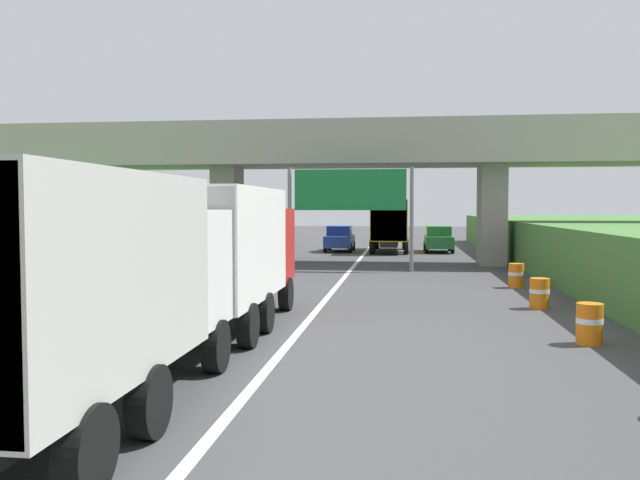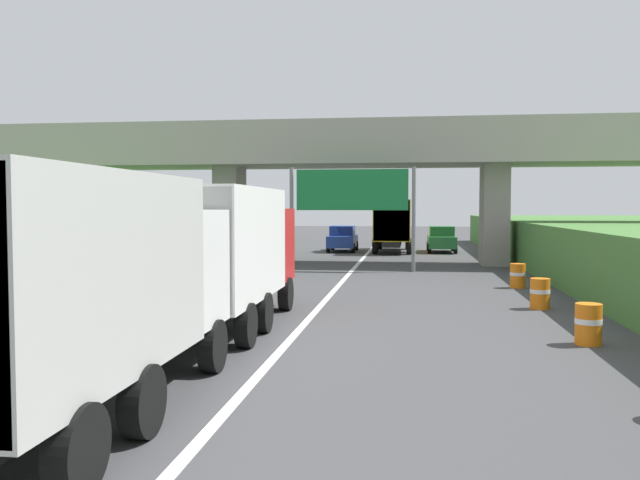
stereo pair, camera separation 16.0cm
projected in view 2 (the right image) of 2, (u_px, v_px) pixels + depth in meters
name	position (u px, v px, depth m)	size (l,w,h in m)	color
lane_centre_stripe	(346.00, 277.00, 28.10)	(0.20, 93.81, 0.01)	white
overpass_bridge	(359.00, 159.00, 34.48)	(40.00, 4.80, 7.33)	#9E998E
overhead_highway_sign	(352.00, 196.00, 30.54)	(5.88, 0.18, 4.83)	slate
truck_yellow	(393.00, 223.00, 43.54)	(2.44, 7.30, 3.44)	black
truck_white	(85.00, 283.00, 9.16)	(2.44, 7.30, 3.44)	black
truck_red	(226.00, 250.00, 16.26)	(2.44, 7.30, 3.44)	black
car_blue	(343.00, 239.00, 44.02)	(1.86, 4.10, 1.72)	#233D9E
car_green	(442.00, 239.00, 43.21)	(1.86, 4.10, 1.72)	#236B38
construction_barrel_1	(588.00, 324.00, 14.25)	(0.57, 0.57, 0.90)	orange
construction_barrel_2	(540.00, 293.00, 19.26)	(0.57, 0.57, 0.90)	orange
construction_barrel_3	(518.00, 276.00, 24.24)	(0.57, 0.57, 0.90)	orange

